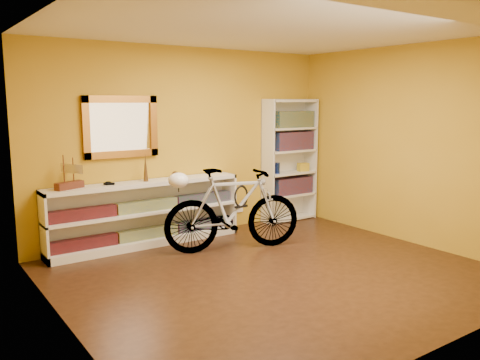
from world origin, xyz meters
TOP-DOWN VIEW (x-y plane):
  - floor at (0.00, 0.00)m, footprint 4.50×4.00m
  - ceiling at (0.00, 0.00)m, footprint 4.50×4.00m
  - back_wall at (0.00, 2.00)m, footprint 4.50×0.01m
  - left_wall at (-2.25, 0.00)m, footprint 0.01×4.00m
  - right_wall at (2.25, 0.00)m, footprint 0.01×4.00m
  - gilt_mirror at (-0.95, 1.97)m, footprint 0.98×0.06m
  - wall_socket at (0.90, 1.99)m, footprint 0.09×0.02m
  - console_unit at (-0.71, 1.81)m, footprint 2.60×0.35m
  - cd_row_lower at (-0.71, 1.79)m, footprint 2.50×0.13m
  - cd_row_upper at (-0.71, 1.79)m, footprint 2.50×0.13m
  - model_ship at (-1.67, 1.81)m, footprint 0.37×0.24m
  - toy_car at (-1.19, 1.81)m, footprint 0.00×0.01m
  - bronze_ornament at (-0.70, 1.81)m, footprint 0.06×0.06m
  - decorative_orb at (-0.28, 1.81)m, footprint 0.10×0.10m
  - bookcase at (1.74, 1.84)m, footprint 0.90×0.30m
  - book_row_a at (1.79, 1.84)m, footprint 0.70×0.22m
  - book_row_b at (1.79, 1.84)m, footprint 0.70×0.22m
  - book_row_c at (1.79, 1.84)m, footprint 0.70×0.22m
  - travel_mug at (1.48, 1.82)m, footprint 0.08×0.08m
  - red_tin at (1.54, 1.87)m, footprint 0.16×0.16m
  - yellow_bag at (1.99, 1.80)m, footprint 0.19×0.14m
  - bicycle at (0.10, 1.00)m, footprint 0.98×1.85m
  - helmet at (-0.55, 1.21)m, footprint 0.25×0.24m
  - u_lock at (0.21, 0.97)m, footprint 0.21×0.02m

SIDE VIEW (x-z plane):
  - floor at x=0.00m, z-range -0.01..0.00m
  - cd_row_lower at x=-0.71m, z-range 0.10..0.24m
  - wall_socket at x=0.90m, z-range 0.21..0.29m
  - console_unit at x=-0.71m, z-range 0.00..0.85m
  - bicycle at x=0.10m, z-range 0.00..1.06m
  - cd_row_upper at x=-0.71m, z-range 0.47..0.60m
  - book_row_a at x=1.79m, z-range 0.42..0.68m
  - u_lock at x=0.21m, z-range 0.58..0.79m
  - yellow_bag at x=1.99m, z-range 0.77..0.90m
  - travel_mug at x=1.48m, z-range 0.77..0.94m
  - toy_car at x=-1.19m, z-range 0.85..0.85m
  - decorative_orb at x=-0.28m, z-range 0.85..0.95m
  - helmet at x=-0.55m, z-range 0.84..1.02m
  - bookcase at x=1.74m, z-range 0.00..1.90m
  - bronze_ornament at x=-0.70m, z-range 0.85..1.22m
  - model_ship at x=-1.67m, z-range 0.85..1.26m
  - book_row_b at x=1.79m, z-range 1.11..1.40m
  - back_wall at x=0.00m, z-range 0.00..2.60m
  - left_wall at x=-2.25m, z-range 0.00..2.60m
  - right_wall at x=2.25m, z-range 0.00..2.60m
  - gilt_mirror at x=-0.95m, z-range 1.16..1.94m
  - red_tin at x=1.54m, z-range 1.46..1.65m
  - book_row_c at x=1.79m, z-range 1.46..1.71m
  - ceiling at x=0.00m, z-range 2.60..2.61m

